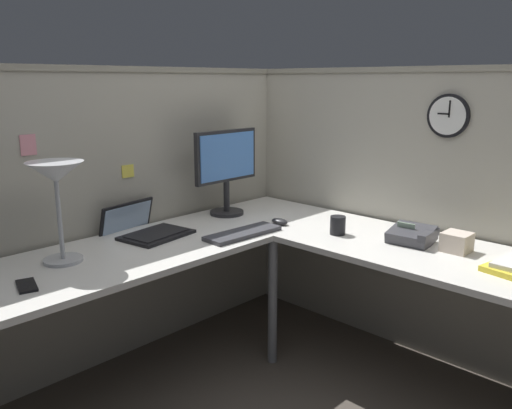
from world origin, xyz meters
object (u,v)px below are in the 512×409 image
cell_phone (27,286)px  tissue_box (457,242)px  monitor (226,166)px  coffee_mug (338,225)px  desk_lamp_dome (56,181)px  wall_clock (449,116)px  office_phone (413,236)px  keyboard (243,233)px  computer_mouse (280,221)px  laptop (143,229)px

cell_phone → tissue_box: size_ratio=1.20×
monitor → coffee_mug: 0.77m
desk_lamp_dome → cell_phone: (-0.24, -0.17, -0.36)m
desk_lamp_dome → wall_clock: (1.61, -0.98, 0.24)m
office_phone → cell_phone: bearing=152.4°
keyboard → computer_mouse: (0.29, 0.00, 0.01)m
wall_clock → computer_mouse: bearing=125.3°
monitor → coffee_mug: bearing=-81.2°
monitor → wall_clock: 1.24m
laptop → desk_lamp_dome: 0.61m
desk_lamp_dome → office_phone: (1.32, -0.98, -0.33)m
cell_phone → office_phone: (1.55, -0.81, 0.03)m
laptop → coffee_mug: size_ratio=4.45×
computer_mouse → office_phone: bearing=-74.2°
keyboard → desk_lamp_dome: desk_lamp_dome is taller
keyboard → computer_mouse: bearing=2.7°
computer_mouse → keyboard: bearing=-179.9°
cell_phone → coffee_mug: size_ratio=1.50×
keyboard → desk_lamp_dome: size_ratio=0.97×
desk_lamp_dome → tissue_box: desk_lamp_dome is taller
office_phone → tissue_box: bearing=-83.5°
computer_mouse → desk_lamp_dome: bearing=165.6°
wall_clock → desk_lamp_dome: bearing=148.7°
cell_phone → wall_clock: bearing=-7.5°
laptop → office_phone: size_ratio=1.92×
office_phone → computer_mouse: bearing=105.8°
laptop → cell_phone: size_ratio=2.97×
computer_mouse → cell_phone: (-1.35, 0.11, -0.01)m
computer_mouse → wall_clock: wall_clock is taller
computer_mouse → wall_clock: size_ratio=0.47×
keyboard → tissue_box: (0.51, -0.90, 0.03)m
desk_lamp_dome → office_phone: desk_lamp_dome is taller
cell_phone → office_phone: 1.75m
laptop → tissue_box: laptop is taller
monitor → laptop: size_ratio=1.17×
coffee_mug → computer_mouse: bearing=101.0°
wall_clock → tissue_box: bearing=-142.3°
monitor → cell_phone: 1.37m
coffee_mug → laptop: bearing=132.9°
monitor → tissue_box: bearing=-78.3°
cell_phone → office_phone: size_ratio=0.65×
office_phone → tissue_box: office_phone is taller
cell_phone → wall_clock: wall_clock is taller
tissue_box → wall_clock: bearing=37.7°
keyboard → office_phone: office_phone is taller
monitor → desk_lamp_dome: 1.08m
laptop → wall_clock: (1.11, -1.09, 0.58)m
keyboard → computer_mouse: 0.29m
computer_mouse → tissue_box: (0.22, -0.90, 0.03)m
wall_clock → monitor: bearing=116.6°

